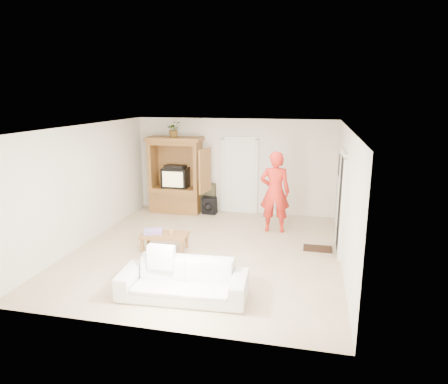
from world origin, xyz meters
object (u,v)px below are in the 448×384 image
object	(u,v)px
armoire	(177,180)
sofa	(183,280)
coffee_table	(164,236)
man	(275,192)

from	to	relation	value
armoire	sofa	size ratio (longest dim) A/B	1.01
armoire	coffee_table	size ratio (longest dim) A/B	2.07
armoire	coffee_table	bearing A→B (deg)	-76.11
armoire	man	distance (m)	3.05
man	coffee_table	xyz separation A→B (m)	(-2.14, -1.74, -0.66)
sofa	man	bearing A→B (deg)	69.50
sofa	coffee_table	world-z (taller)	sofa
armoire	sofa	xyz separation A→B (m)	(1.73, -4.69, -0.61)
armoire	man	xyz separation A→B (m)	(2.84, -1.10, 0.07)
man	coffee_table	size ratio (longest dim) A/B	1.92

